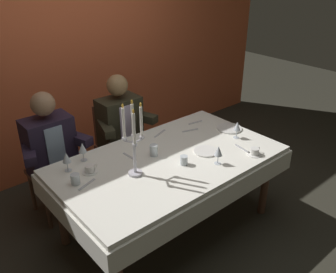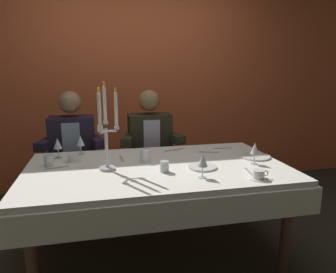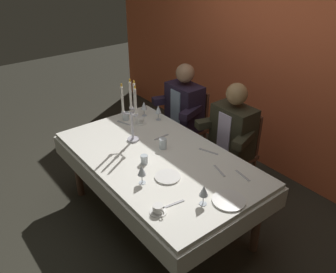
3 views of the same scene
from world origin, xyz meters
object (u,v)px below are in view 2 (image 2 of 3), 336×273
Objects in this scene: dining_table at (157,181)px; dinner_plate_0 at (255,156)px; water_tumbler_2 at (164,167)px; wine_glass_2 at (58,144)px; coffee_cup_0 at (73,158)px; wine_glass_0 at (80,141)px; water_tumbler_1 at (49,161)px; seated_diner_0 at (73,143)px; coffee_cup_1 at (259,175)px; water_tumbler_0 at (145,155)px; seated_diner_1 at (150,140)px; dinner_plate_1 at (202,167)px; candelabra at (106,131)px; wine_glass_1 at (203,161)px; wine_glass_3 at (255,149)px.

dinner_plate_0 reaches higher than dining_table.
dining_table is at bearing 98.25° from water_tumbler_2.
coffee_cup_0 is (0.12, -0.13, -0.09)m from wine_glass_2.
wine_glass_0 is (-0.57, 0.43, 0.23)m from dining_table.
water_tumbler_1 is at bearing 158.34° from water_tumbler_2.
water_tumbler_1 is at bearing 175.74° from dinner_plate_0.
wine_glass_0 is 0.13× the size of seated_diner_0.
water_tumbler_2 is at bearing 154.12° from coffee_cup_1.
water_tumbler_1 is at bearing 156.56° from coffee_cup_1.
water_tumbler_0 is 0.08× the size of seated_diner_1.
coffee_cup_0 is (-1.43, 0.19, 0.02)m from dinner_plate_0.
wine_glass_2 reaches higher than dinner_plate_1.
candelabra is at bearing -45.42° from coffee_cup_0.
coffee_cup_1 is at bearing -36.14° from dining_table.
seated_diner_0 reaches higher than water_tumbler_0.
wine_glass_2 is 0.13× the size of seated_diner_0.
coffee_cup_0 is at bearing 148.40° from water_tumbler_2.
wine_glass_2 is 1.24× the size of coffee_cup_1.
coffee_cup_0 reaches higher than dining_table.
seated_diner_0 is (-0.10, 0.45, -0.12)m from wine_glass_0.
water_tumbler_0 is (0.49, -0.31, -0.07)m from wine_glass_0.
dining_table is 7.87× the size of dinner_plate_0.
candelabra reaches higher than dinner_plate_0.
seated_diner_0 is at bearing 94.28° from coffee_cup_0.
seated_diner_0 is at bearing 133.89° from dinner_plate_1.
dinner_plate_1 is 2.12× the size of water_tumbler_0.
water_tumbler_0 is (-0.89, 0.07, 0.04)m from dinner_plate_0.
dinner_plate_0 is at bearing 3.08° from dining_table.
coffee_cup_0 reaches higher than dinner_plate_1.
wine_glass_2 is 1.56m from coffee_cup_1.
dining_table is 19.62× the size of water_tumbler_0.
coffee_cup_1 is at bearing -115.30° from dinner_plate_0.
seated_diner_1 is (0.45, 0.90, -0.28)m from candelabra.
seated_diner_1 is at bearing 130.84° from dinner_plate_0.
dinner_plate_1 is 1.59× the size of coffee_cup_0.
seated_diner_0 is at bearing 123.45° from water_tumbler_2.
dinner_plate_0 is at bearing 14.14° from water_tumbler_2.
seated_diner_0 is at bearing 126.93° from dining_table.
coffee_cup_1 is at bearing -16.56° from wine_glass_1.
wine_glass_0 is 0.22m from coffee_cup_0.
water_tumbler_1 reaches higher than dinner_plate_1.
seated_diner_1 reaches higher than wine_glass_1.
candelabra reaches higher than wine_glass_1.
water_tumbler_2 is (0.59, -0.59, -0.08)m from wine_glass_0.
dinner_plate_0 is at bearing -4.26° from water_tumbler_1.
wine_glass_0 is at bearing 156.62° from wine_glass_3.
water_tumbler_2 is (-0.22, 0.17, -0.08)m from wine_glass_1.
water_tumbler_1 is 0.07× the size of seated_diner_1.
water_tumbler_2 is at bearing -174.27° from dinner_plate_1.
seated_diner_1 reaches higher than coffee_cup_0.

